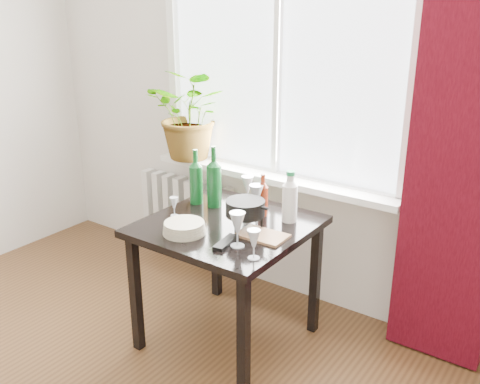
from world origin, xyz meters
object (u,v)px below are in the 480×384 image
Objects in this scene: table at (227,238)px; fondue_pot at (245,215)px; wine_bottle_left at (196,176)px; wineglass_back_left at (247,189)px; cleaning_bottle at (290,196)px; wineglass_front_left at (174,207)px; cutting_board at (262,235)px; wine_bottle_right at (214,176)px; wineglass_back_center at (256,200)px; wineglass_front_right at (237,229)px; wineglass_far_right at (254,244)px; radiator at (186,214)px; tv_remote at (226,242)px; bottle_amber at (263,195)px; potted_plant at (192,114)px; plate_stack at (184,228)px.

table is 0.21m from fondue_pot.
wine_bottle_left is 0.31m from wineglass_back_left.
wineglass_front_left is at bearing -150.75° from cleaning_bottle.
fondue_pot is (0.42, 0.09, 0.02)m from wineglass_front_left.
wine_bottle_left is at bearing 157.05° from table.
wine_bottle_right is at bearing 156.78° from cutting_board.
wineglass_back_center reaches higher than wineglass_back_left.
wineglass_front_right reaches higher than wineglass_far_right.
cleaning_bottle is 0.36m from wineglass_back_left.
fondue_pot is at bearing 131.48° from wineglass_far_right.
cleaning_bottle is at bearing 6.95° from wine_bottle_right.
fondue_pot reaches higher than table.
wineglass_back_center is (0.29, 0.01, -0.09)m from wine_bottle_right.
wineglass_far_right is 1.33× the size of wineglass_front_left.
table is at bearing -75.22° from wineglass_back_left.
wine_bottle_left is (0.52, -0.49, 0.53)m from radiator.
cleaning_bottle is at bearing 67.49° from tv_remote.
bottle_amber is 1.32× the size of wineglass_front_right.
tv_remote is at bearing -42.31° from potted_plant.
fondue_pot is (0.12, -0.01, 0.17)m from table.
potted_plant is 3.36× the size of wineglass_front_right.
wineglass_back_left reaches higher than radiator.
table is 0.41m from cleaning_bottle.
bottle_amber is 0.17m from cleaning_bottle.
wineglass_back_left is at bearing 133.64° from cutting_board.
radiator is 4.36× the size of tv_remote.
wineglass_front_left is at bearing 167.85° from wineglass_front_right.
potted_plant is at bearing 127.26° from plate_stack.
cutting_board is at bearing 29.18° from plate_stack.
radiator is 2.75× the size of cleaning_bottle.
cleaning_bottle reaches higher than table.
plate_stack is 0.90× the size of cutting_board.
wine_bottle_right is at bearing -130.72° from wineglass_back_left.
potted_plant is 3.64× the size of wineglass_back_left.
wine_bottle_right is at bearing 10.22° from wine_bottle_left.
cutting_board is (0.98, -0.62, -0.41)m from potted_plant.
wine_bottle_right is 0.32m from bottle_amber.
wineglass_far_right reaches higher than radiator.
tv_remote is 0.73× the size of cutting_board.
wineglass_back_left is (-0.16, 0.14, -0.01)m from wineglass_back_center.
wineglass_back_center is 0.80× the size of fondue_pot.
wineglass_front_right is at bearing -69.60° from wineglass_back_center.
wineglass_back_center reaches higher than radiator.
wineglass_front_left is (-0.37, -0.26, -0.04)m from wineglass_back_center.
radiator is 1.21m from plate_stack.
wineglass_back_left is 0.46m from wineglass_front_left.
fondue_pot is at bearing -120.99° from cleaning_bottle.
wineglass_front_right is 0.22m from fondue_pot.
radiator is 1.24m from fondue_pot.
table is 0.35m from wineglass_front_right.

